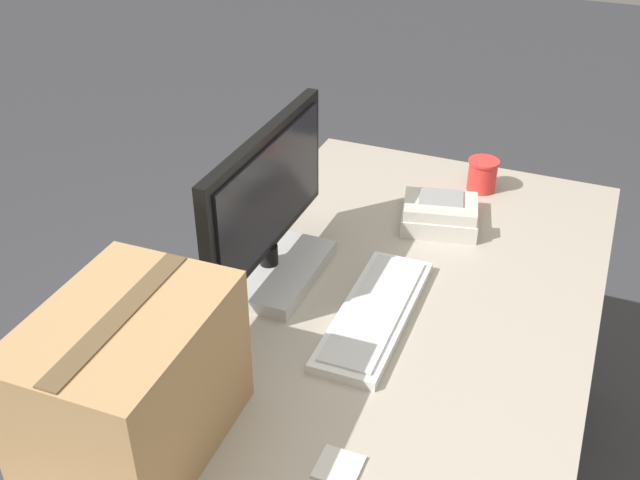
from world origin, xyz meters
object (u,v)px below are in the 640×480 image
Objects in this scene: monitor at (268,217)px; sticky_note_pad at (339,467)px; desk_phone at (440,214)px; paper_cup_right at (482,175)px; cardboard_box at (131,383)px; keyboard at (375,313)px.

monitor is 0.62m from sticky_note_pad.
paper_cup_right is (0.23, -0.06, 0.02)m from desk_phone.
desk_phone is 0.62× the size of cardboard_box.
cardboard_box reaches higher than paper_cup_right.
keyboard is at bearing 10.44° from sticky_note_pad.
paper_cup_right is (0.67, -0.09, 0.03)m from keyboard.
keyboard is 4.83× the size of paper_cup_right.
monitor is at bearing 77.31° from keyboard.
monitor is 2.33× the size of desk_phone.
sticky_note_pad is (0.08, -0.35, -0.14)m from cardboard_box.
monitor is at bearing 36.94° from sticky_note_pad.
monitor is 0.51m from desk_phone.
keyboard is at bearing -28.52° from cardboard_box.
cardboard_box reaches higher than sticky_note_pad.
keyboard is 0.68m from paper_cup_right.
keyboard is 0.58m from cardboard_box.
desk_phone is at bearing -39.24° from monitor.
monitor reaches higher than desk_phone.
monitor is at bearing 148.58° from paper_cup_right.
sticky_note_pad is (-0.42, -0.08, -0.01)m from keyboard.
monitor is 0.56m from cardboard_box.
paper_cup_right is at bearing -27.57° from desk_phone.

